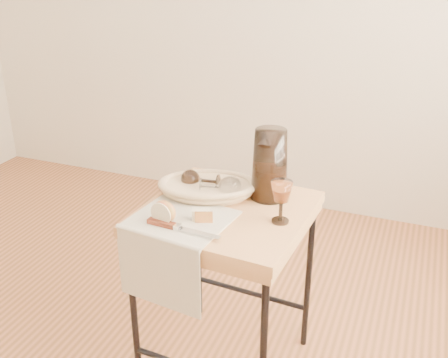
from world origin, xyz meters
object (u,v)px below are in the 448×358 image
at_px(pitcher, 270,164).
at_px(table_knife, 180,227).
at_px(apple_half, 165,211).
at_px(goblet_lying_b, 218,186).
at_px(wine_goblet, 281,202).
at_px(goblet_lying_a, 202,180).
at_px(bread_basket, 208,189).
at_px(tea_towel, 181,219).
at_px(side_table, 226,292).

distance_m(pitcher, table_knife, 0.41).
bearing_deg(pitcher, apple_half, -136.99).
height_order(goblet_lying_b, wine_goblet, wine_goblet).
xyz_separation_m(goblet_lying_a, pitcher, (0.24, 0.05, 0.08)).
relative_size(bread_basket, wine_goblet, 2.16).
bearing_deg(goblet_lying_b, table_knife, -110.68).
height_order(bread_basket, table_knife, bread_basket).
relative_size(tea_towel, table_knife, 1.24).
distance_m(side_table, tea_towel, 0.39).
height_order(goblet_lying_a, apple_half, goblet_lying_a).
bearing_deg(pitcher, table_knife, -126.01).
xyz_separation_m(bread_basket, apple_half, (-0.05, -0.24, 0.02)).
distance_m(tea_towel, bread_basket, 0.21).
bearing_deg(side_table, table_knife, -111.05).
bearing_deg(tea_towel, side_table, 57.23).
bearing_deg(tea_towel, table_knife, -59.66).
relative_size(goblet_lying_b, table_knife, 0.51).
xyz_separation_m(tea_towel, apple_half, (-0.04, -0.04, 0.04)).
xyz_separation_m(pitcher, wine_goblet, (0.09, -0.16, -0.05)).
distance_m(bread_basket, table_knife, 0.28).
relative_size(goblet_lying_a, wine_goblet, 0.79).
xyz_separation_m(goblet_lying_b, apple_half, (-0.09, -0.23, -0.01)).
height_order(side_table, goblet_lying_a, goblet_lying_a).
relative_size(tea_towel, pitcher, 1.06).
distance_m(goblet_lying_b, pitcher, 0.20).
bearing_deg(wine_goblet, pitcher, 118.72).
height_order(wine_goblet, table_knife, wine_goblet).
height_order(bread_basket, apple_half, apple_half).
bearing_deg(pitcher, goblet_lying_a, -174.91).
relative_size(side_table, pitcher, 2.37).
relative_size(side_table, goblet_lying_a, 6.03).
height_order(bread_basket, wine_goblet, wine_goblet).
bearing_deg(wine_goblet, goblet_lying_a, 161.10).
relative_size(bread_basket, table_knife, 1.26).
height_order(side_table, apple_half, apple_half).
bearing_deg(goblet_lying_b, apple_half, -127.99).
distance_m(bread_basket, goblet_lying_b, 0.06).
relative_size(pitcher, apple_half, 3.57).
height_order(goblet_lying_a, table_knife, goblet_lying_a).
bearing_deg(apple_half, goblet_lying_b, 75.28).
height_order(bread_basket, goblet_lying_a, goblet_lying_a).
bearing_deg(apple_half, side_table, 57.17).
height_order(goblet_lying_a, pitcher, pitcher).
relative_size(goblet_lying_a, apple_half, 1.40).
height_order(side_table, wine_goblet, wine_goblet).
xyz_separation_m(side_table, bread_basket, (-0.10, 0.07, 0.38)).
xyz_separation_m(pitcher, apple_half, (-0.26, -0.31, -0.08)).
height_order(side_table, table_knife, table_knife).
height_order(side_table, pitcher, pitcher).
distance_m(tea_towel, apple_half, 0.07).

